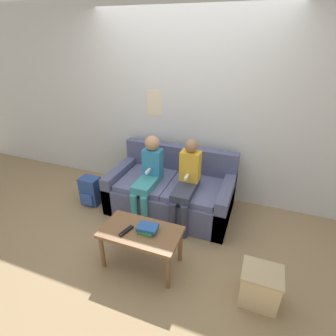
{
  "coord_description": "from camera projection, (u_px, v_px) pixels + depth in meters",
  "views": [
    {
      "loc": [
        1.03,
        -2.29,
        2.2
      ],
      "look_at": [
        0.0,
        0.43,
        0.69
      ],
      "focal_mm": 28.0,
      "sensor_mm": 36.0,
      "label": 1
    }
  ],
  "objects": [
    {
      "name": "coffee_table",
      "position": [
        141.0,
        236.0,
        2.64
      ],
      "size": [
        0.8,
        0.44,
        0.44
      ],
      "color": "brown",
      "rests_on": "ground_plane"
    },
    {
      "name": "person_right",
      "position": [
        187.0,
        181.0,
        3.18
      ],
      "size": [
        0.24,
        0.6,
        1.08
      ],
      "color": "#33384C",
      "rests_on": "ground_plane"
    },
    {
      "name": "ground_plane",
      "position": [
        156.0,
        232.0,
        3.24
      ],
      "size": [
        10.0,
        10.0,
        0.0
      ],
      "primitive_type": "plane",
      "color": "#937A56"
    },
    {
      "name": "backpack",
      "position": [
        91.0,
        191.0,
        3.71
      ],
      "size": [
        0.26,
        0.22,
        0.41
      ],
      "color": "#284789",
      "rests_on": "ground_plane"
    },
    {
      "name": "person_left",
      "position": [
        149.0,
        174.0,
        3.34
      ],
      "size": [
        0.24,
        0.6,
        1.06
      ],
      "color": "teal",
      "rests_on": "ground_plane"
    },
    {
      "name": "couch",
      "position": [
        172.0,
        191.0,
        3.59
      ],
      "size": [
        1.62,
        0.89,
        0.8
      ],
      "color": "#4C5175",
      "rests_on": "ground_plane"
    },
    {
      "name": "wall_back",
      "position": [
        186.0,
        107.0,
        3.56
      ],
      "size": [
        8.0,
        0.06,
        2.6
      ],
      "color": "silver",
      "rests_on": "ground_plane"
    },
    {
      "name": "storage_box",
      "position": [
        260.0,
        286.0,
        2.34
      ],
      "size": [
        0.35,
        0.29,
        0.37
      ],
      "color": "#CCB284",
      "rests_on": "ground_plane"
    },
    {
      "name": "tv_remote",
      "position": [
        126.0,
        231.0,
        2.59
      ],
      "size": [
        0.09,
        0.17,
        0.02
      ],
      "rotation": [
        0.0,
        0.0,
        -0.29
      ],
      "color": "black",
      "rests_on": "coffee_table"
    },
    {
      "name": "book_stack",
      "position": [
        148.0,
        228.0,
        2.59
      ],
      "size": [
        0.21,
        0.16,
        0.06
      ],
      "color": "#2D8442",
      "rests_on": "coffee_table"
    }
  ]
}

